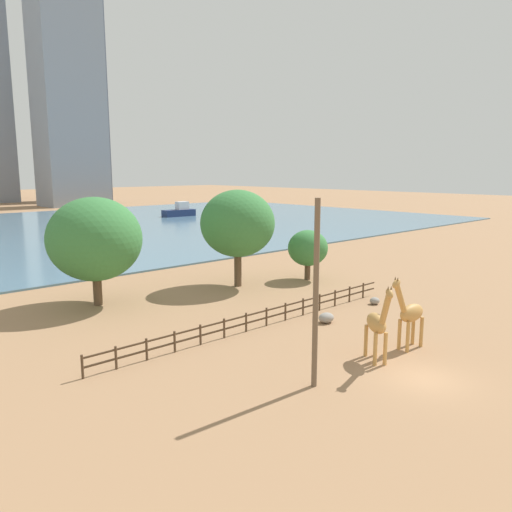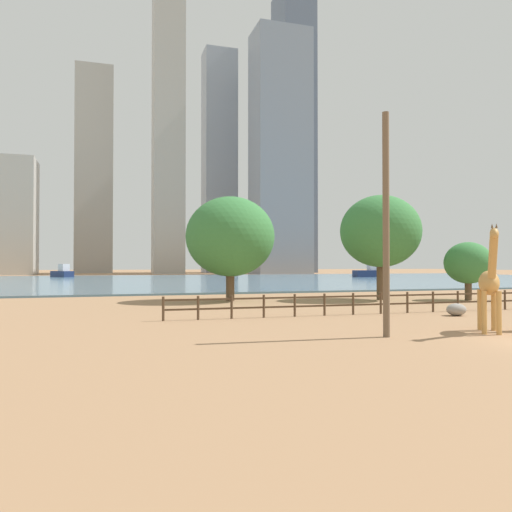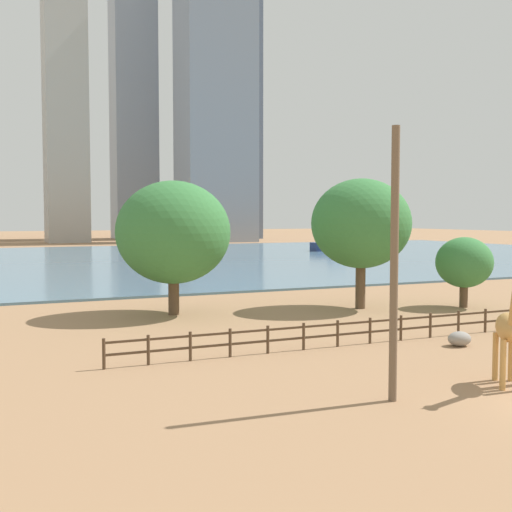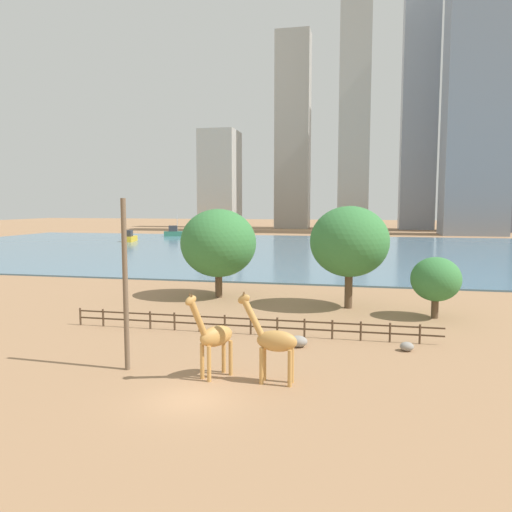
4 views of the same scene
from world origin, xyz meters
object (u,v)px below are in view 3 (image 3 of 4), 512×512
Objects in this scene: tree_left_large at (361,224)px; tree_right_tall at (464,263)px; utility_pole at (394,265)px; tree_center_broad at (173,232)px; giraffe_companion at (509,328)px; boat_sailboat at (333,244)px; boulder_near_fence at (459,339)px.

tree_left_large is 1.82× the size of tree_right_tall.
tree_center_broad is at bearing 93.08° from utility_pole.
tree_left_large is 1.03× the size of tree_center_broad.
giraffe_companion reaches higher than boat_sailboat.
tree_center_broad is 20.23m from tree_right_tall.
boulder_near_fence is (3.59, 6.58, -1.85)m from giraffe_companion.
utility_pole is 1.09× the size of tree_center_broad.
giraffe_companion is 20.80m from tree_left_large.
tree_left_large is at bearing 63.22° from boat_sailboat.
giraffe_companion is 0.55× the size of tree_center_broad.
giraffe_companion is 0.96× the size of tree_right_tall.
tree_left_large reaches higher than tree_right_tall.
tree_right_tall is (18.29, 16.72, -1.57)m from utility_pole.
tree_left_large is (6.36, 19.47, 3.63)m from giraffe_companion.
giraffe_companion is at bearing -108.10° from tree_left_large.
utility_pole reaches higher than boulder_near_fence.
utility_pole reaches higher than tree_right_tall.
boulder_near_fence is 14.44m from tree_right_tall.
giraffe_companion is 23.09m from tree_center_broad.
boat_sailboat is (37.89, 74.72, 0.96)m from boulder_near_fence.
boat_sailboat reaches higher than boulder_near_fence.
giraffe_companion is at bearing -74.23° from tree_center_broad.
boulder_near_fence is (8.64, 6.34, -4.34)m from utility_pole.
giraffe_companion reaches higher than boulder_near_fence.
tree_left_large is 71.25m from boat_sailboat.
giraffe_companion is 91.27m from boat_sailboat.
tree_right_tall is at bearing 47.06° from boulder_near_fence.
tree_left_large is (2.77, 12.89, 5.48)m from boulder_near_fence.
giraffe_companion is 21.53m from tree_right_tall.
utility_pole reaches higher than tree_left_large.
tree_right_tall is (6.88, -2.51, -2.71)m from tree_left_large.
boat_sailboat is at bearing 60.14° from utility_pole.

